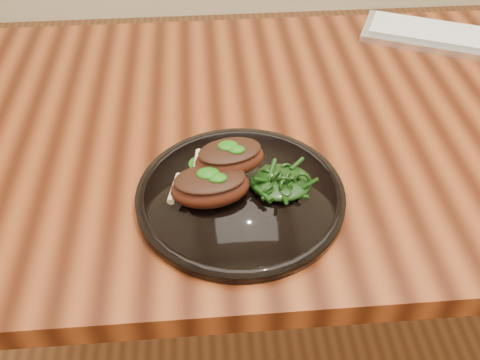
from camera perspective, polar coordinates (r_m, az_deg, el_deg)
The scene contains 7 objects.
desk at distance 1.06m, azimuth 13.04°, elevation 3.10°, with size 1.60×0.80×0.75m.
plate at distance 0.80m, azimuth 0.05°, elevation -1.65°, with size 0.31×0.31×0.02m.
lamb_chop_front at distance 0.77m, azimuth -3.25°, elevation -0.64°, with size 0.13×0.09×0.05m.
lamb_chop_back at distance 0.79m, azimuth -1.15°, elevation 2.42°, with size 0.12×0.09×0.05m.
herb_smear at distance 0.84m, azimuth -2.98°, elevation 1.87°, with size 0.08×0.05×0.00m, color #0C4307.
greens_heap at distance 0.80m, azimuth 4.43°, elevation 0.09°, with size 0.09×0.09×0.03m.
keyboard at distance 1.29m, azimuth 23.19°, elevation 13.54°, with size 0.46×0.31×0.02m.
Camera 1 is at (-0.30, -0.77, 1.32)m, focal length 40.00 mm.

